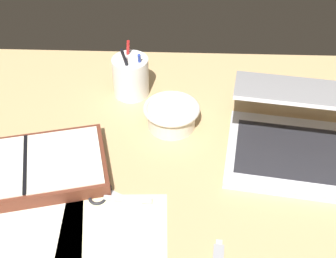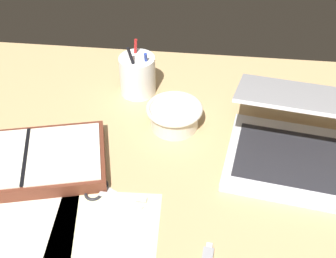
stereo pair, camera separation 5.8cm
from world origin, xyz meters
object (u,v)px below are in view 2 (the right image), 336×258
bowl (174,115)px  laptop (305,140)px  scissors (103,191)px  pen_cup (138,75)px  planner (27,162)px

bowl → laptop: bearing=-14.7°
bowl → scissors: 26.88cm
pen_cup → planner: 37.11cm
planner → bowl: bearing=15.8°
pen_cup → scissors: (-1.68, -36.56, -5.02)cm
laptop → bowl: bearing=173.6°
scissors → laptop: bearing=35.9°
laptop → planner: 61.97cm
laptop → pen_cup: size_ratio=2.46×
pen_cup → planner: pen_cup is taller
laptop → pen_cup: bearing=161.3°
laptop → pen_cup: 46.11cm
pen_cup → planner: (-19.97, -31.07, -3.58)cm
laptop → scissors: bearing=-151.6°
bowl → pen_cup: pen_cup is taller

